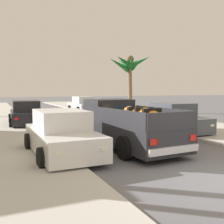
{
  "coord_description": "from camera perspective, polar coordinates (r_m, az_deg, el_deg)",
  "views": [
    {
      "loc": [
        -5.22,
        -5.02,
        2.21
      ],
      "look_at": [
        -0.21,
        6.27,
        1.2
      ],
      "focal_mm": 43.87,
      "sensor_mm": 36.0,
      "label": 1
    }
  ],
  "objects": [
    {
      "name": "car_right_mid",
      "position": [
        17.73,
        -17.49,
        -0.38
      ],
      "size": [
        2.18,
        4.33,
        1.54
      ],
      "color": "black",
      "rests_on": "ground"
    },
    {
      "name": "pickup_truck",
      "position": [
        10.45,
        2.95,
        -3.01
      ],
      "size": [
        2.47,
        5.33,
        1.8
      ],
      "color": "#28282D",
      "rests_on": "ground"
    },
    {
      "name": "car_right_near",
      "position": [
        20.57,
        0.88,
        0.51
      ],
      "size": [
        2.16,
        4.32,
        1.54
      ],
      "color": "navy",
      "rests_on": "ground"
    },
    {
      "name": "car_left_far",
      "position": [
        27.08,
        -6.14,
        1.49
      ],
      "size": [
        2.17,
        4.32,
        1.54
      ],
      "color": "silver",
      "rests_on": "ground"
    },
    {
      "name": "ground_plane",
      "position": [
        7.57,
        21.73,
        -12.66
      ],
      "size": [
        160.0,
        160.0,
        0.0
      ],
      "primitive_type": "plane",
      "color": "slate"
    },
    {
      "name": "curb_left",
      "position": [
        17.18,
        -20.72,
        -2.85
      ],
      "size": [
        0.16,
        60.0,
        0.1
      ],
      "primitive_type": "cube",
      "color": "silver",
      "rests_on": "ground"
    },
    {
      "name": "sidewalk_right",
      "position": [
        20.21,
        8.16,
        -1.47
      ],
      "size": [
        5.14,
        60.0,
        0.12
      ],
      "primitive_type": "cube",
      "color": "beige",
      "rests_on": "ground"
    },
    {
      "name": "car_left_mid",
      "position": [
        9.23,
        -10.43,
        -4.75
      ],
      "size": [
        2.07,
        4.28,
        1.54
      ],
      "color": "silver",
      "rests_on": "ground"
    },
    {
      "name": "palm_tree_right_mid",
      "position": [
        26.98,
        3.6,
        9.53
      ],
      "size": [
        3.66,
        3.9,
        5.53
      ],
      "color": "brown",
      "rests_on": "ground"
    },
    {
      "name": "curb_right",
      "position": [
        19.62,
        5.26,
        -1.66
      ],
      "size": [
        0.16,
        60.0,
        0.1
      ],
      "primitive_type": "cube",
      "color": "silver",
      "rests_on": "ground"
    },
    {
      "name": "car_left_near",
      "position": [
        14.36,
        12.59,
        -1.42
      ],
      "size": [
        2.12,
        4.3,
        1.54
      ],
      "color": "#474C56",
      "rests_on": "ground"
    }
  ]
}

